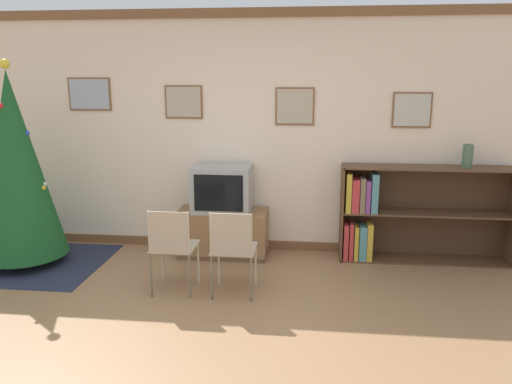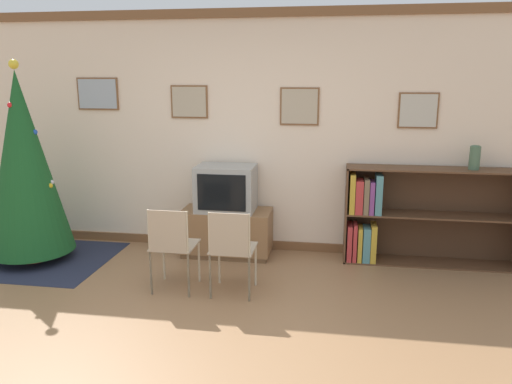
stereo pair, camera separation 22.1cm
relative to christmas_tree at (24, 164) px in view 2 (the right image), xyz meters
The scene contains 10 objects.
ground_plane 3.03m from the christmas_tree, 34.87° to the right, with size 24.00×24.00×0.00m, color #936B47.
wall_back 2.48m from the christmas_tree, 18.99° to the left, with size 8.58×0.11×2.70m.
area_rug 1.07m from the christmas_tree, 112.79° to the right, with size 1.69×1.35×0.01m.
christmas_tree is the anchor object (origin of this frame).
tv_console 2.29m from the christmas_tree, 13.31° to the left, with size 1.00×0.48×0.52m.
television 2.17m from the christmas_tree, 13.25° to the left, with size 0.64×0.47×0.51m.
folding_chair_left 1.99m from the christmas_tree, 17.81° to the right, with size 0.40×0.40×0.82m.
folding_chair_right 2.51m from the christmas_tree, 13.76° to the right, with size 0.40×0.40×0.82m.
bookshelf 4.09m from the christmas_tree, ahead, with size 1.83×0.36×1.05m.
vase 4.72m from the christmas_tree, ahead, with size 0.11×0.11×0.25m.
Camera 2 is at (0.94, -3.16, 1.99)m, focal length 35.00 mm.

